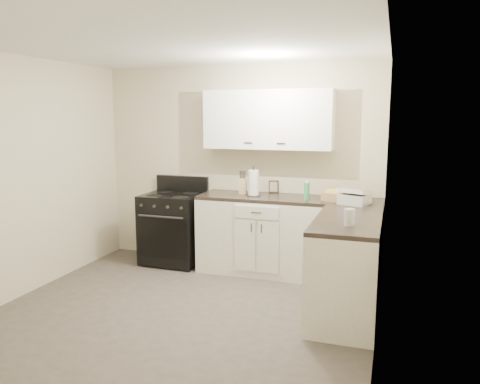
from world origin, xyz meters
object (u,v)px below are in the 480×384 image
(knife_block, at_px, (243,186))
(paper_towel, at_px, (253,183))
(stove, at_px, (173,228))
(wicker_basket, at_px, (336,197))
(countertop_grill, at_px, (355,199))

(knife_block, xyz_separation_m, paper_towel, (0.16, -0.08, 0.06))
(stove, bearing_deg, paper_towel, 0.04)
(stove, distance_m, paper_towel, 1.25)
(paper_towel, relative_size, wicker_basket, 1.08)
(knife_block, xyz_separation_m, wicker_basket, (1.15, -0.12, -0.05))
(knife_block, height_order, countertop_grill, knife_block)
(stove, bearing_deg, countertop_grill, -4.03)
(stove, xyz_separation_m, countertop_grill, (2.27, -0.16, 0.53))
(wicker_basket, height_order, countertop_grill, countertop_grill)
(paper_towel, height_order, wicker_basket, paper_towel)
(paper_towel, bearing_deg, knife_block, 153.83)
(stove, xyz_separation_m, knife_block, (0.91, 0.08, 0.58))
(paper_towel, bearing_deg, stove, -179.96)
(stove, relative_size, countertop_grill, 3.03)
(stove, height_order, paper_towel, paper_towel)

